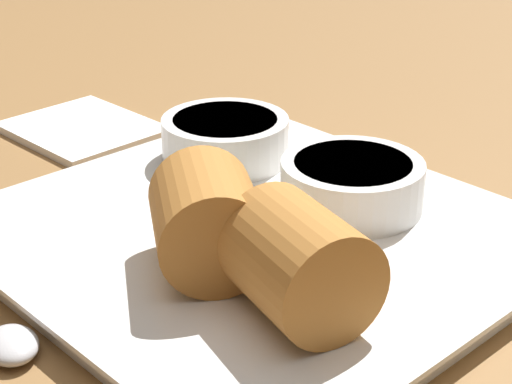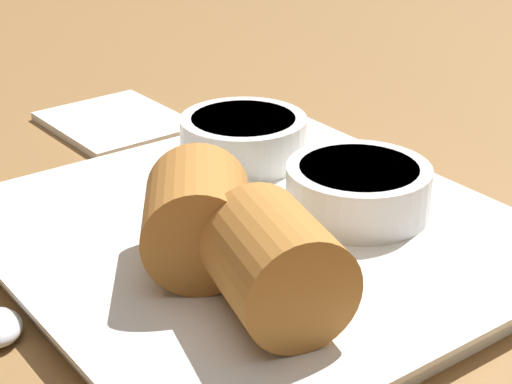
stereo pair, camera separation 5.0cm
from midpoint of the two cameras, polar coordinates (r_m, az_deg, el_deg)
name	(u,v)px [view 1 (the left image)]	position (r cm, az deg, el deg)	size (l,w,h in cm)	color
table_surface	(251,235)	(51.53, -3.10, -2.93)	(180.00, 140.00, 2.00)	olive
serving_plate	(256,239)	(47.32, -3.03, -3.26)	(28.28, 26.73, 1.50)	white
roll_front_left	(294,259)	(38.46, -1.15, -4.59)	(7.67, 6.82, 5.42)	#B77533
roll_front_right	(207,216)	(42.48, -6.68, -1.69)	(8.16, 7.93, 5.42)	#B77533
dipping_bowl_near	(352,182)	(48.64, 3.51, 0.56)	(8.19, 8.19, 2.82)	white
dipping_bowl_far	(225,137)	(55.11, -4.66, 3.60)	(8.19, 8.19, 2.82)	white
napkin	(83,129)	(65.63, -13.64, 4.04)	(10.78, 9.25, 0.60)	white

